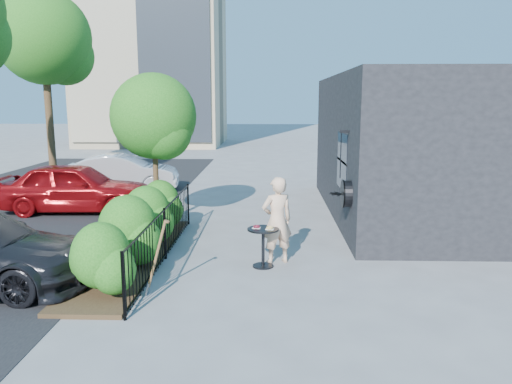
{
  "coord_description": "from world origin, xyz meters",
  "views": [
    {
      "loc": [
        0.7,
        -10.06,
        3.31
      ],
      "look_at": [
        0.37,
        1.34,
        1.2
      ],
      "focal_mm": 35.0,
      "sensor_mm": 36.0,
      "label": 1
    }
  ],
  "objects_px": {
    "shovel": "(155,261)",
    "car_red": "(75,187)",
    "patio_tree": "(156,122)",
    "woman": "(277,220)",
    "cafe_table": "(263,240)",
    "car_silver": "(122,173)",
    "street_tree_far": "(45,44)"
  },
  "relations": [
    {
      "from": "street_tree_far",
      "to": "shovel",
      "type": "relative_size",
      "value": 6.11
    },
    {
      "from": "cafe_table",
      "to": "shovel",
      "type": "height_order",
      "value": "shovel"
    },
    {
      "from": "woman",
      "to": "car_red",
      "type": "xyz_separation_m",
      "value": [
        -5.96,
        4.58,
        -0.15
      ]
    },
    {
      "from": "street_tree_far",
      "to": "cafe_table",
      "type": "relative_size",
      "value": 9.77
    },
    {
      "from": "cafe_table",
      "to": "car_silver",
      "type": "distance_m",
      "value": 9.98
    },
    {
      "from": "street_tree_far",
      "to": "car_silver",
      "type": "xyz_separation_m",
      "value": [
        5.17,
        -5.97,
        -5.24
      ]
    },
    {
      "from": "shovel",
      "to": "car_red",
      "type": "relative_size",
      "value": 0.31
    },
    {
      "from": "street_tree_far",
      "to": "shovel",
      "type": "height_order",
      "value": "street_tree_far"
    },
    {
      "from": "cafe_table",
      "to": "car_silver",
      "type": "height_order",
      "value": "car_silver"
    },
    {
      "from": "shovel",
      "to": "car_red",
      "type": "distance_m",
      "value": 7.45
    },
    {
      "from": "woman",
      "to": "shovel",
      "type": "xyz_separation_m",
      "value": [
        -2.1,
        -1.79,
        -0.3
      ]
    },
    {
      "from": "woman",
      "to": "car_red",
      "type": "height_order",
      "value": "woman"
    },
    {
      "from": "cafe_table",
      "to": "street_tree_far",
      "type": "bearing_deg",
      "value": 126.09
    },
    {
      "from": "cafe_table",
      "to": "woman",
      "type": "xyz_separation_m",
      "value": [
        0.28,
        0.28,
        0.35
      ]
    },
    {
      "from": "patio_tree",
      "to": "car_red",
      "type": "bearing_deg",
      "value": 150.24
    },
    {
      "from": "woman",
      "to": "shovel",
      "type": "bearing_deg",
      "value": 19.68
    },
    {
      "from": "patio_tree",
      "to": "car_red",
      "type": "xyz_separation_m",
      "value": [
        -2.88,
        1.65,
        -2.02
      ]
    },
    {
      "from": "cafe_table",
      "to": "woman",
      "type": "distance_m",
      "value": 0.53
    },
    {
      "from": "street_tree_far",
      "to": "woman",
      "type": "bearing_deg",
      "value": -52.66
    },
    {
      "from": "patio_tree",
      "to": "car_silver",
      "type": "distance_m",
      "value": 6.17
    },
    {
      "from": "shovel",
      "to": "car_red",
      "type": "xyz_separation_m",
      "value": [
        -3.86,
        6.37,
        0.15
      ]
    },
    {
      "from": "street_tree_far",
      "to": "car_silver",
      "type": "distance_m",
      "value": 9.49
    },
    {
      "from": "shovel",
      "to": "car_silver",
      "type": "height_order",
      "value": "car_silver"
    },
    {
      "from": "car_red",
      "to": "car_silver",
      "type": "xyz_separation_m",
      "value": [
        0.36,
        3.58,
        -0.08
      ]
    },
    {
      "from": "cafe_table",
      "to": "woman",
      "type": "relative_size",
      "value": 0.47
    },
    {
      "from": "street_tree_far",
      "to": "cafe_table",
      "type": "bearing_deg",
      "value": -53.91
    },
    {
      "from": "street_tree_far",
      "to": "shovel",
      "type": "bearing_deg",
      "value": -61.4
    },
    {
      "from": "patio_tree",
      "to": "cafe_table",
      "type": "height_order",
      "value": "patio_tree"
    },
    {
      "from": "patio_tree",
      "to": "shovel",
      "type": "bearing_deg",
      "value": -78.26
    },
    {
      "from": "street_tree_far",
      "to": "shovel",
      "type": "distance_m",
      "value": 18.9
    },
    {
      "from": "patio_tree",
      "to": "car_red",
      "type": "distance_m",
      "value": 3.88
    },
    {
      "from": "car_red",
      "to": "cafe_table",
      "type": "bearing_deg",
      "value": -132.74
    }
  ]
}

